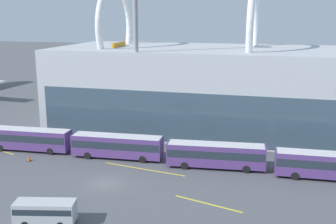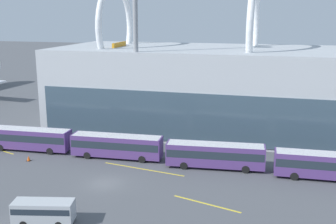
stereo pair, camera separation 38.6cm
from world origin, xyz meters
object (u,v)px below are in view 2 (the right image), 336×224
shuttle_bus_1 (29,138)px  floodlight_mast (135,18)px  shuttle_bus_3 (215,154)px  service_van_foreground (43,210)px  shuttle_bus_4 (328,164)px  airliner_at_gate_far (146,82)px  traffic_cone_2 (29,158)px  shuttle_bus_2 (117,145)px

shuttle_bus_1 → floodlight_mast: floodlight_mast is taller
shuttle_bus_3 → floodlight_mast: bearing=140.1°
shuttle_bus_1 → service_van_foreground: (14.16, -19.29, -0.57)m
shuttle_bus_3 → shuttle_bus_4: size_ratio=1.01×
floodlight_mast → service_van_foreground: bearing=-88.9°
shuttle_bus_1 → shuttle_bus_4: same height
airliner_at_gate_far → floodlight_mast: (6.54, -24.72, 13.98)m
shuttle_bus_1 → service_van_foreground: 23.94m
shuttle_bus_3 → shuttle_bus_4: (13.90, -0.23, 0.00)m
shuttle_bus_1 → shuttle_bus_4: bearing=-3.8°
shuttle_bus_1 → service_van_foreground: bearing=-57.1°
traffic_cone_2 → shuttle_bus_3: bearing=9.1°
shuttle_bus_4 → service_van_foreground: size_ratio=2.10×
floodlight_mast → traffic_cone_2: 25.80m
service_van_foreground → traffic_cone_2: bearing=114.4°
floodlight_mast → shuttle_bus_4: bearing=-19.5°
service_van_foreground → floodlight_mast: (-0.53, 28.93, 17.82)m
traffic_cone_2 → floodlight_mast: bearing=51.2°
airliner_at_gate_far → shuttle_bus_4: (34.62, -34.67, -3.27)m
airliner_at_gate_far → shuttle_bus_1: size_ratio=3.29×
airliner_at_gate_far → service_van_foreground: 54.24m
floodlight_mast → shuttle_bus_2: bearing=-88.4°
shuttle_bus_1 → airliner_at_gate_far: bearing=75.0°
service_van_foreground → floodlight_mast: bearing=78.0°
airliner_at_gate_far → shuttle_bus_4: 49.10m
shuttle_bus_4 → traffic_cone_2: (-39.15, -3.81, -1.55)m
airliner_at_gate_far → floodlight_mast: bearing=-166.3°
shuttle_bus_4 → floodlight_mast: (-28.08, 9.95, 17.25)m
shuttle_bus_4 → floodlight_mast: floodlight_mast is taller
shuttle_bus_2 → shuttle_bus_3: size_ratio=1.00×
shuttle_bus_1 → shuttle_bus_3: 27.81m
shuttle_bus_2 → floodlight_mast: 19.67m
floodlight_mast → traffic_cone_2: size_ratio=42.58×
airliner_at_gate_far → shuttle_bus_2: size_ratio=3.29×
shuttle_bus_4 → floodlight_mast: bearing=158.1°
traffic_cone_2 → airliner_at_gate_far: bearing=83.3°
shuttle_bus_2 → floodlight_mast: size_ratio=0.40×
shuttle_bus_4 → airliner_at_gate_far: bearing=132.5°
shuttle_bus_1 → shuttle_bus_4: size_ratio=1.00×
shuttle_bus_2 → traffic_cone_2: bearing=-162.5°
shuttle_bus_2 → service_van_foreground: size_ratio=2.11×
shuttle_bus_3 → shuttle_bus_4: 13.91m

